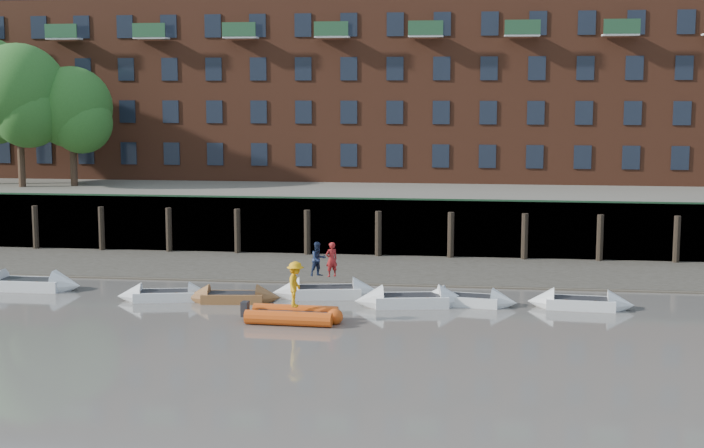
% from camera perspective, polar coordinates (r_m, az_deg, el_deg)
% --- Properties ---
extents(ground, '(220.00, 220.00, 0.00)m').
position_cam_1_polar(ground, '(33.13, 1.13, -8.37)').
color(ground, '#615B54').
rests_on(ground, ground).
extents(foreshore, '(110.00, 8.00, 0.50)m').
position_cam_1_polar(foreshore, '(50.60, 3.36, -2.72)').
color(foreshore, '#3D382F').
rests_on(foreshore, ground).
extents(mud_band, '(110.00, 1.60, 0.10)m').
position_cam_1_polar(mud_band, '(47.27, 3.07, -3.47)').
color(mud_band, '#4C4336').
rests_on(mud_band, ground).
extents(river_wall, '(110.00, 1.23, 3.30)m').
position_cam_1_polar(river_wall, '(54.65, 3.70, -0.25)').
color(river_wall, '#2D2A26').
rests_on(river_wall, ground).
extents(bank_terrace, '(110.00, 28.00, 3.20)m').
position_cam_1_polar(bank_terrace, '(68.15, 4.44, 1.35)').
color(bank_terrace, '#5E594D').
rests_on(bank_terrace, ground).
extents(apartment_terrace, '(80.60, 15.56, 20.98)m').
position_cam_1_polar(apartment_terrace, '(68.81, 4.58, 10.77)').
color(apartment_terrace, brown).
rests_on(apartment_terrace, bank_terrace).
extents(tree_cluster, '(11.76, 7.74, 9.40)m').
position_cam_1_polar(tree_cluster, '(65.75, -19.00, 7.18)').
color(tree_cluster, '#3A281C').
rests_on(tree_cluster, bank_terrace).
extents(rowboat_0, '(5.02, 1.47, 1.46)m').
position_cam_1_polar(rowboat_0, '(48.09, -18.28, -3.35)').
color(rowboat_0, silver).
rests_on(rowboat_0, ground).
extents(rowboat_1, '(4.34, 2.04, 1.21)m').
position_cam_1_polar(rowboat_1, '(44.21, -10.82, -4.10)').
color(rowboat_1, silver).
rests_on(rowboat_1, ground).
extents(rowboat_2, '(4.27, 1.67, 1.21)m').
position_cam_1_polar(rowboat_2, '(43.36, -6.94, -4.25)').
color(rowboat_2, brown).
rests_on(rowboat_2, ground).
extents(rowboat_3, '(4.97, 2.21, 1.39)m').
position_cam_1_polar(rowboat_3, '(44.03, -1.51, -3.97)').
color(rowboat_3, silver).
rests_on(rowboat_3, ground).
extents(rowboat_4, '(5.05, 2.27, 1.41)m').
position_cam_1_polar(rowboat_4, '(42.32, 3.44, -4.46)').
color(rowboat_4, silver).
rests_on(rowboat_4, ground).
extents(rowboat_5, '(4.36, 1.87, 1.23)m').
position_cam_1_polar(rowboat_5, '(42.78, 6.75, -4.41)').
color(rowboat_5, silver).
rests_on(rowboat_5, ground).
extents(rowboat_6, '(4.54, 1.64, 1.29)m').
position_cam_1_polar(rowboat_6, '(42.93, 13.15, -4.51)').
color(rowboat_6, silver).
rests_on(rowboat_6, ground).
extents(rib_tender, '(3.87, 1.97, 0.66)m').
position_cam_1_polar(rib_tender, '(39.43, -3.29, -5.31)').
color(rib_tender, '#CA460F').
rests_on(rib_tender, ground).
extents(person_rower_a, '(0.68, 0.63, 1.56)m').
position_cam_1_polar(person_rower_a, '(43.79, -1.20, -2.07)').
color(person_rower_a, maroon).
rests_on(person_rower_a, rowboat_3).
extents(person_rower_b, '(0.96, 0.94, 1.56)m').
position_cam_1_polar(person_rower_b, '(43.91, -1.98, -2.05)').
color(person_rower_b, '#19233F').
rests_on(person_rower_b, rowboat_3).
extents(person_rib_crew, '(0.69, 1.19, 1.83)m').
position_cam_1_polar(person_rib_crew, '(39.23, -3.31, -3.52)').
color(person_rib_crew, orange).
rests_on(person_rib_crew, rib_tender).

